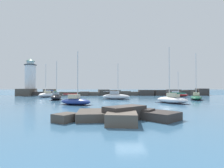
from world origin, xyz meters
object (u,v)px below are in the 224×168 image
sailboat_moored_6 (172,99)px  sailboat_moored_4 (196,97)px  sailboat_moored_0 (116,96)px  sailboat_moored_2 (47,95)px  sailboat_moored_1 (176,95)px  sailboat_moored_5 (56,97)px  sailboat_moored_3 (75,101)px  lighthouse (30,80)px

sailboat_moored_6 → sailboat_moored_4: bearing=43.6°
sailboat_moored_0 → sailboat_moored_6: size_ratio=0.84×
sailboat_moored_0 → sailboat_moored_2: bearing=153.4°
sailboat_moored_4 → sailboat_moored_1: bearing=86.3°
sailboat_moored_4 → sailboat_moored_5: 30.97m
sailboat_moored_1 → sailboat_moored_4: bearing=-93.7°
sailboat_moored_3 → sailboat_moored_4: bearing=22.8°
sailboat_moored_2 → sailboat_moored_6: bearing=-35.9°
sailboat_moored_4 → sailboat_moored_6: size_ratio=1.05×
sailboat_moored_1 → sailboat_moored_4: sailboat_moored_4 is taller
sailboat_moored_0 → sailboat_moored_1: 21.20m
sailboat_moored_1 → sailboat_moored_2: sailboat_moored_2 is taller
sailboat_moored_2 → sailboat_moored_6: 34.25m
sailboat_moored_2 → sailboat_moored_4: bearing=-17.8°
lighthouse → sailboat_moored_5: (15.24, -22.89, -4.81)m
sailboat_moored_2 → sailboat_moored_4: sailboat_moored_4 is taller
sailboat_moored_1 → sailboat_moored_2: size_ratio=0.80×
sailboat_moored_3 → sailboat_moored_6: 16.22m
lighthouse → sailboat_moored_1: (47.01, -11.29, -4.86)m
sailboat_moored_3 → sailboat_moored_5: 13.01m
sailboat_moored_5 → sailboat_moored_6: 24.10m
sailboat_moored_4 → sailboat_moored_2: bearing=162.2°
sailboat_moored_0 → sailboat_moored_2: (-18.78, 9.40, 0.02)m
lighthouse → sailboat_moored_2: bearing=-51.5°
sailboat_moored_1 → sailboat_moored_4: (-0.82, -12.62, -0.06)m
sailboat_moored_6 → sailboat_moored_5: bearing=157.1°
sailboat_moored_4 → sailboat_moored_6: bearing=-136.4°
lighthouse → sailboat_moored_4: (46.19, -23.91, -4.92)m
sailboat_moored_2 → sailboat_moored_6: size_ratio=0.95×
sailboat_moored_5 → lighthouse: bearing=123.6°
sailboat_moored_1 → sailboat_moored_5: bearing=-159.9°
lighthouse → sailboat_moored_3: bearing=-58.2°
sailboat_moored_1 → sailboat_moored_4: size_ratio=0.73×
sailboat_moored_3 → sailboat_moored_2: bearing=117.7°
sailboat_moored_2 → sailboat_moored_3: 25.07m
sailboat_moored_3 → sailboat_moored_6: sailboat_moored_6 is taller
sailboat_moored_2 → sailboat_moored_6: (27.74, -20.08, -0.06)m
lighthouse → sailboat_moored_3: (21.35, -34.37, -4.88)m
sailboat_moored_6 → sailboat_moored_2: bearing=144.1°
sailboat_moored_0 → sailboat_moored_1: bearing=29.0°
sailboat_moored_0 → sailboat_moored_3: sailboat_moored_3 is taller
lighthouse → sailboat_moored_0: lighthouse is taller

